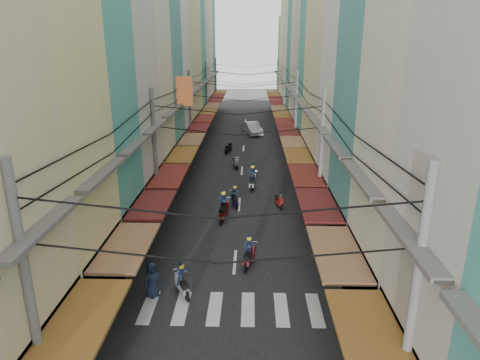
% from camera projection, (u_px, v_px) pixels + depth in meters
% --- Properties ---
extents(ground, '(160.00, 160.00, 0.00)m').
position_uv_depth(ground, '(236.00, 244.00, 23.65)').
color(ground, '#62625D').
rests_on(ground, ground).
extents(road, '(10.00, 80.00, 0.02)m').
position_uv_depth(road, '(243.00, 153.00, 42.66)').
color(road, black).
rests_on(road, ground).
extents(sidewalk_left, '(3.00, 80.00, 0.06)m').
position_uv_depth(sidewalk_left, '(178.00, 153.00, 42.81)').
color(sidewalk_left, slate).
rests_on(sidewalk_left, ground).
extents(sidewalk_right, '(3.00, 80.00, 0.06)m').
position_uv_depth(sidewalk_right, '(308.00, 154.00, 42.49)').
color(sidewalk_right, slate).
rests_on(sidewalk_right, ground).
extents(crosswalk, '(7.55, 2.40, 0.01)m').
position_uv_depth(crosswalk, '(231.00, 308.00, 17.95)').
color(crosswalk, silver).
rests_on(crosswalk, ground).
extents(building_row_left, '(7.80, 67.67, 23.70)m').
position_uv_depth(building_row_left, '(150.00, 52.00, 36.55)').
color(building_row_left, beige).
rests_on(building_row_left, ground).
extents(building_row_right, '(7.80, 68.98, 22.59)m').
position_uv_depth(building_row_right, '(336.00, 57.00, 36.16)').
color(building_row_right, teal).
rests_on(building_row_right, ground).
extents(utility_poles, '(10.20, 66.13, 8.20)m').
position_uv_depth(utility_poles, '(242.00, 92.00, 35.87)').
color(utility_poles, slate).
rests_on(utility_poles, ground).
extents(white_car, '(5.42, 3.24, 1.79)m').
position_uv_depth(white_car, '(252.00, 134.00, 51.46)').
color(white_car, silver).
rests_on(white_car, ground).
extents(bicycle, '(1.66, 0.70, 1.12)m').
position_uv_depth(bicycle, '(378.00, 274.00, 20.63)').
color(bicycle, black).
rests_on(bicycle, ground).
extents(moving_scooters, '(5.26, 26.92, 2.02)m').
position_uv_depth(moving_scooters, '(236.00, 201.00, 28.58)').
color(moving_scooters, black).
rests_on(moving_scooters, ground).
extents(parked_scooters, '(13.30, 13.98, 1.00)m').
position_uv_depth(parked_scooters, '(338.00, 276.00, 19.54)').
color(parked_scooters, black).
rests_on(parked_scooters, ground).
extents(pedestrians, '(12.53, 26.56, 2.25)m').
position_uv_depth(pedestrians, '(166.00, 218.00, 24.55)').
color(pedestrians, black).
rests_on(pedestrians, ground).
extents(market_umbrella, '(2.22, 2.22, 2.34)m').
position_uv_depth(market_umbrella, '(404.00, 259.00, 17.84)').
color(market_umbrella, '#B2B2B7').
rests_on(market_umbrella, ground).
extents(traffic_sign, '(0.10, 0.60, 2.72)m').
position_uv_depth(traffic_sign, '(348.00, 215.00, 22.59)').
color(traffic_sign, slate).
rests_on(traffic_sign, ground).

